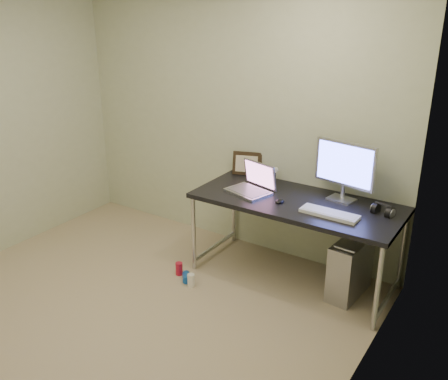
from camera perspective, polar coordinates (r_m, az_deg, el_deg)
The scene contains 18 objects.
floor at distance 4.05m, azimuth -12.86°, elevation -14.68°, with size 3.50×3.50×0.00m, color tan.
wall_back at distance 4.78m, azimuth 0.98°, elevation 8.06°, with size 3.50×0.02×2.50m, color beige.
wall_right at distance 2.56m, azimuth 13.48°, elevation -4.69°, with size 0.02×3.50×2.50m, color beige.
desk at distance 4.25m, azimuth 8.26°, elevation -2.06°, with size 1.74×0.76×0.75m.
tower_computer at distance 4.30m, azimuth 14.22°, elevation -8.65°, with size 0.25×0.49×0.52m.
cable_a at distance 4.50m, azimuth 15.11°, elevation -5.10°, with size 0.01×0.01×0.70m, color black.
cable_b at distance 4.47m, azimuth 16.10°, elevation -5.68°, with size 0.01×0.01×0.72m, color black.
can_red at distance 4.55m, azimuth -5.16°, elevation -8.95°, with size 0.06×0.06×0.12m, color #BB1634.
can_white at distance 4.38m, azimuth -3.79°, elevation -10.26°, with size 0.06×0.06×0.12m, color white.
can_blue at distance 4.47m, azimuth -4.33°, elevation -9.92°, with size 0.07×0.07×0.13m, color #1653B5.
laptop at distance 4.35m, azimuth 3.28°, elevation 0.59°, with size 0.43×0.38×0.25m.
monitor at distance 4.20m, azimuth 13.63°, elevation 2.61°, with size 0.53×0.19×0.50m.
keyboard at distance 3.97m, azimuth 11.96°, elevation -2.66°, with size 0.46×0.15×0.03m, color silver.
mouse_right at distance 3.92m, azimuth 14.40°, elevation -3.14°, with size 0.07×0.11×0.04m, color black.
mouse_left at distance 4.15m, azimuth 6.39°, elevation -1.18°, with size 0.06×0.10×0.03m, color black.
headphones at distance 4.10m, azimuth 17.68°, elevation -2.26°, with size 0.18×0.11×0.11m.
picture_frame at distance 4.74m, azimuth 2.67°, elevation 3.04°, with size 0.28×0.03×0.22m, color black.
webcam at distance 4.59m, azimuth 5.92°, elevation 2.14°, with size 0.05×0.04×0.13m.
Camera 1 is at (2.47, -2.20, 2.35)m, focal length 40.00 mm.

